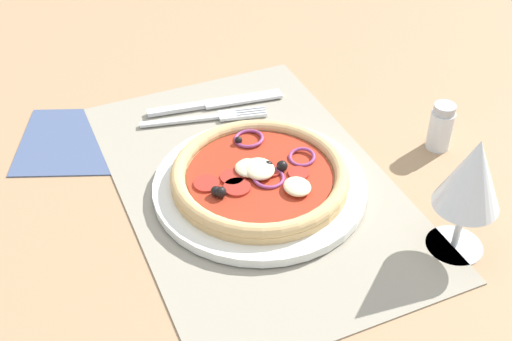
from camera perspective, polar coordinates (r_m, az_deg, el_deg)
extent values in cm
cube|color=#9E7A56|center=(84.79, -0.13, -1.78)|extent=(190.00, 140.00, 2.40)
cube|color=gray|center=(83.88, -0.14, -1.06)|extent=(50.32, 32.30, 0.40)
cylinder|color=silver|center=(82.14, 0.17, -1.37)|extent=(26.37, 26.37, 1.17)
cylinder|color=tan|center=(81.44, 0.17, -0.79)|extent=(21.78, 21.78, 1.00)
torus|color=tan|center=(80.89, 0.17, -0.32)|extent=(21.83, 21.83, 1.80)
cylinder|color=#A82D19|center=(81.02, 0.17, -0.44)|extent=(17.86, 17.86, 0.30)
ellipsoid|color=beige|center=(81.07, -0.73, 0.19)|extent=(3.40, 3.06, 1.02)
ellipsoid|color=beige|center=(78.53, 3.54, -1.38)|extent=(3.59, 3.23, 1.08)
ellipsoid|color=beige|center=(81.37, -0.56, 0.26)|extent=(2.70, 2.43, 0.81)
ellipsoid|color=beige|center=(80.65, -0.07, 0.06)|extent=(4.22, 3.80, 1.27)
ellipsoid|color=beige|center=(80.83, -0.10, 0.12)|extent=(3.90, 3.51, 1.17)
sphere|color=black|center=(81.33, 1.04, 0.42)|extent=(1.21, 1.21, 1.21)
sphere|color=black|center=(77.79, -3.46, -1.77)|extent=(1.22, 1.22, 1.22)
sphere|color=black|center=(81.19, 2.24, 0.39)|extent=(1.37, 1.37, 1.37)
sphere|color=black|center=(81.01, -0.41, 0.21)|extent=(1.14, 1.14, 1.14)
sphere|color=black|center=(85.50, -1.82, 2.52)|extent=(1.00, 1.00, 1.00)
sphere|color=black|center=(81.66, 0.82, 0.52)|extent=(1.03, 1.03, 1.03)
sphere|color=black|center=(77.51, -3.03, -1.87)|extent=(1.35, 1.35, 1.35)
torus|color=#8E3D75|center=(86.34, -0.61, 2.74)|extent=(3.95, 3.95, 0.80)
torus|color=#8E3D75|center=(80.14, 1.07, -0.60)|extent=(4.04, 4.02, 0.82)
torus|color=#8E3D75|center=(83.44, 3.95, 1.16)|extent=(3.48, 3.45, 1.09)
cylinder|color=#A3281E|center=(79.62, -4.24, -1.12)|extent=(3.13, 3.13, 0.30)
cylinder|color=#A3281E|center=(78.92, -1.62, -1.44)|extent=(3.28, 3.28, 0.30)
cylinder|color=#A3281E|center=(80.34, -2.03, -0.59)|extent=(2.97, 2.97, 0.30)
cylinder|color=#A3281E|center=(81.02, 3.65, -0.26)|extent=(2.54, 2.54, 0.30)
cylinder|color=#A3281E|center=(81.34, 1.40, 0.00)|extent=(2.41, 2.41, 0.30)
cube|color=silver|center=(94.64, -6.55, 4.26)|extent=(3.27, 11.09, 0.44)
cube|color=silver|center=(95.21, -2.45, 4.74)|extent=(2.69, 2.93, 0.44)
cube|color=silver|center=(94.95, -0.32, 4.67)|extent=(1.24, 4.29, 0.44)
cube|color=silver|center=(95.43, -0.39, 4.87)|extent=(1.24, 4.29, 0.44)
cube|color=silver|center=(95.92, -0.45, 5.07)|extent=(1.24, 4.29, 0.44)
cube|color=silver|center=(96.41, -0.52, 5.26)|extent=(1.24, 4.29, 0.44)
cube|color=silver|center=(96.98, -6.84, 5.24)|extent=(2.41, 8.50, 0.62)
cube|color=silver|center=(98.65, -1.10, 6.12)|extent=(3.54, 11.76, 0.44)
cylinder|color=silver|center=(79.10, 16.57, -6.13)|extent=(6.40, 6.40, 0.40)
cylinder|color=silver|center=(76.95, 17.00, -4.44)|extent=(0.80, 0.80, 6.00)
cone|color=silver|center=(72.36, 18.06, -0.26)|extent=(7.20, 7.20, 8.50)
cone|color=#D1336B|center=(72.91, 17.92, -0.81)|extent=(5.19, 5.19, 5.89)
cube|color=#425175|center=(94.45, -15.49, 2.52)|extent=(19.25, 18.40, 0.36)
cylinder|color=silver|center=(91.81, 15.47, 3.35)|extent=(3.20, 3.20, 5.50)
cylinder|color=#ADADB2|center=(89.98, 15.83, 5.08)|extent=(2.88, 2.88, 1.20)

